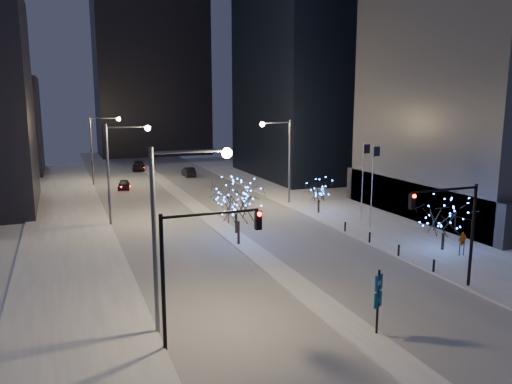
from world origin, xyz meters
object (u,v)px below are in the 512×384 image
holiday_tree_median_near (238,203)px  holiday_tree_plaza_near (445,215)px  wayfinding_sign (378,296)px  street_lamp_w_near (174,213)px  traffic_signal_east (455,220)px  street_lamp_w_mid (119,160)px  construction_sign (462,241)px  car_mid (189,172)px  car_near (124,185)px  street_lamp_east (283,150)px  traffic_signal_west (194,255)px  holiday_tree_median_far (236,198)px  car_far (139,166)px  street_lamp_w_far (99,141)px  holiday_tree_plaza_far (319,190)px

holiday_tree_median_near → holiday_tree_plaza_near: 17.00m
holiday_tree_median_near → wayfinding_sign: (1.24, -18.34, -1.50)m
street_lamp_w_near → traffic_signal_east: bearing=-3.2°
street_lamp_w_mid → holiday_tree_median_near: bearing=-53.1°
street_lamp_w_near → construction_sign: 24.70m
holiday_tree_median_near → construction_sign: holiday_tree_median_near is taller
car_mid → holiday_tree_plaza_near: 48.74m
car_near → wayfinding_sign: wayfinding_sign is taller
street_lamp_east → car_mid: bearing=100.9°
wayfinding_sign → traffic_signal_east: bearing=-1.0°
traffic_signal_west → car_mid: size_ratio=1.58×
street_lamp_w_mid → holiday_tree_median_near: (8.44, -11.23, -2.76)m
traffic_signal_east → holiday_tree_median_near: bearing=122.6°
holiday_tree_median_far → construction_sign: 19.51m
holiday_tree_median_far → holiday_tree_plaza_near: size_ratio=0.96×
car_mid → holiday_tree_plaza_near: holiday_tree_plaza_near is taller
holiday_tree_median_near → car_mid: bearing=82.0°
car_far → wayfinding_sign: wayfinding_sign is taller
wayfinding_sign → holiday_tree_plaza_near: bearing=12.9°
street_lamp_w_far → car_far: (7.44, 13.42, -5.75)m
car_mid → holiday_tree_median_near: holiday_tree_median_near is taller
car_near → holiday_tree_median_near: (5.76, -31.55, 3.07)m
car_near → car_far: bearing=85.2°
street_lamp_w_far → car_near: (2.68, -4.68, -5.83)m
car_far → traffic_signal_east: bearing=-71.3°
traffic_signal_east → holiday_tree_median_far: size_ratio=1.38×
car_far → construction_sign: construction_sign is taller
traffic_signal_west → traffic_signal_east: same height
holiday_tree_median_near → construction_sign: (15.36, -9.58, -2.40)m
street_lamp_w_far → holiday_tree_plaza_near: size_ratio=1.90×
traffic_signal_west → holiday_tree_plaza_near: 24.49m
street_lamp_w_near → car_mid: 55.89m
car_near → car_far: car_far is taller
holiday_tree_median_near → traffic_signal_west: bearing=-116.7°
street_lamp_east → wayfinding_sign: 34.14m
car_far → car_near: bearing=-95.3°
traffic_signal_west → car_near: (2.18, 47.32, -4.10)m
street_lamp_w_mid → traffic_signal_west: 27.06m
holiday_tree_median_near → holiday_tree_plaza_far: bearing=33.6°
holiday_tree_median_far → holiday_tree_plaza_far: (11.15, 4.62, -0.75)m
construction_sign → car_mid: bearing=83.4°
street_lamp_w_far → traffic_signal_west: size_ratio=1.43×
street_lamp_w_mid → holiday_tree_plaza_far: (20.59, -3.16, -3.80)m
street_lamp_w_mid → car_mid: 32.55m
wayfinding_sign → car_mid: bearing=61.2°
street_lamp_w_far → construction_sign: 51.88m
holiday_tree_plaza_far → street_lamp_w_far: bearing=126.2°
street_lamp_east → holiday_tree_plaza_far: bearing=-75.7°
car_far → holiday_tree_plaza_near: holiday_tree_plaza_near is taller
street_lamp_east → car_near: street_lamp_east is taller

